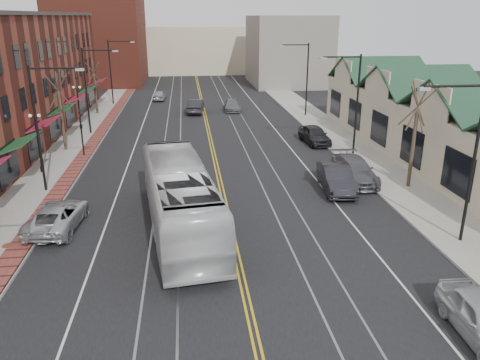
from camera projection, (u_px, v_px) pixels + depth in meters
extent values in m
plane|color=black|center=(254.00, 334.00, 17.02)|extent=(160.00, 160.00, 0.00)
cube|color=gray|center=(54.00, 172.00, 34.42)|extent=(4.00, 120.00, 0.15)
cube|color=gray|center=(368.00, 161.00, 37.04)|extent=(4.00, 120.00, 0.15)
cube|color=#BDB291|center=(443.00, 132.00, 36.96)|extent=(8.00, 36.00, 4.60)
cube|color=maroon|center=(101.00, 41.00, 78.54)|extent=(14.00, 18.00, 14.00)
cube|color=#BDB291|center=(194.00, 49.00, 95.17)|extent=(22.00, 14.00, 9.00)
cube|color=slate|center=(287.00, 50.00, 77.73)|extent=(12.00, 16.00, 11.00)
cylinder|color=black|center=(37.00, 130.00, 29.38)|extent=(0.16, 0.16, 8.00)
cylinder|color=black|center=(54.00, 68.00, 28.28)|extent=(3.00, 0.12, 0.12)
cube|color=#999999|center=(80.00, 70.00, 28.48)|extent=(0.50, 0.25, 0.15)
cylinder|color=black|center=(86.00, 92.00, 44.37)|extent=(0.16, 0.16, 8.00)
cylinder|color=black|center=(99.00, 50.00, 43.27)|extent=(3.00, 0.12, 0.12)
cube|color=#999999|center=(115.00, 51.00, 43.47)|extent=(0.50, 0.25, 0.15)
cylinder|color=black|center=(111.00, 72.00, 59.36)|extent=(0.16, 0.16, 8.00)
cylinder|color=black|center=(120.00, 41.00, 58.26)|extent=(3.00, 0.12, 0.12)
cube|color=#999999|center=(132.00, 42.00, 58.46)|extent=(0.50, 0.25, 0.15)
cylinder|color=black|center=(473.00, 165.00, 22.52)|extent=(0.16, 0.16, 8.00)
cylinder|color=black|center=(456.00, 86.00, 21.09)|extent=(3.00, 0.12, 0.12)
cube|color=#999999|center=(424.00, 89.00, 20.96)|extent=(0.50, 0.25, 0.15)
cylinder|color=black|center=(357.00, 105.00, 37.51)|extent=(0.16, 0.16, 8.00)
cylinder|color=black|center=(342.00, 57.00, 36.08)|extent=(3.00, 0.12, 0.12)
cube|color=#999999|center=(323.00, 58.00, 35.95)|extent=(0.50, 0.25, 0.15)
cylinder|color=black|center=(307.00, 80.00, 52.50)|extent=(0.16, 0.16, 8.00)
cylinder|color=black|center=(295.00, 45.00, 51.08)|extent=(3.00, 0.12, 0.12)
cube|color=#999999|center=(282.00, 46.00, 50.95)|extent=(0.50, 0.25, 0.15)
cylinder|color=black|center=(42.00, 169.00, 34.25)|extent=(0.28, 0.28, 0.40)
cylinder|color=black|center=(39.00, 145.00, 33.65)|extent=(0.14, 0.14, 4.00)
cube|color=black|center=(35.00, 118.00, 32.98)|extent=(0.60, 0.06, 0.06)
sphere|color=white|center=(30.00, 116.00, 32.90)|extent=(0.24, 0.24, 0.24)
sphere|color=white|center=(39.00, 116.00, 32.97)|extent=(0.24, 0.24, 0.24)
cylinder|color=black|center=(81.00, 126.00, 47.36)|extent=(0.28, 0.28, 0.40)
cylinder|color=black|center=(79.00, 109.00, 46.77)|extent=(0.14, 0.14, 4.00)
cube|color=black|center=(77.00, 89.00, 46.10)|extent=(0.60, 0.06, 0.06)
sphere|color=white|center=(73.00, 87.00, 46.02)|extent=(0.24, 0.24, 0.24)
sphere|color=white|center=(80.00, 87.00, 46.09)|extent=(0.24, 0.24, 0.24)
cylinder|color=#382B21|center=(62.00, 121.00, 39.15)|extent=(0.24, 0.24, 4.90)
cylinder|color=#382B21|center=(58.00, 91.00, 38.31)|extent=(0.58, 1.37, 2.90)
cylinder|color=#382B21|center=(58.00, 91.00, 38.31)|extent=(1.60, 0.66, 2.78)
cylinder|color=#382B21|center=(58.00, 91.00, 38.31)|extent=(0.53, 1.23, 2.96)
cylinder|color=#382B21|center=(58.00, 91.00, 38.31)|extent=(1.69, 1.03, 2.64)
cylinder|color=#382B21|center=(58.00, 91.00, 38.31)|extent=(1.78, 1.29, 2.48)
cylinder|color=#382B21|center=(96.00, 94.00, 54.20)|extent=(0.24, 0.24, 4.55)
cylinder|color=#382B21|center=(94.00, 73.00, 53.42)|extent=(0.55, 1.28, 2.69)
cylinder|color=#382B21|center=(94.00, 73.00, 53.42)|extent=(1.49, 0.62, 2.58)
cylinder|color=#382B21|center=(94.00, 73.00, 53.42)|extent=(0.50, 1.15, 2.75)
cylinder|color=#382B21|center=(94.00, 73.00, 53.42)|extent=(1.57, 0.97, 2.45)
cylinder|color=#382B21|center=(94.00, 73.00, 53.42)|extent=(1.66, 1.20, 2.30)
cylinder|color=#382B21|center=(413.00, 148.00, 30.58)|extent=(0.24, 0.24, 5.25)
cylinder|color=#382B21|center=(418.00, 107.00, 29.67)|extent=(0.61, 1.46, 3.10)
cylinder|color=#382B21|center=(418.00, 107.00, 29.67)|extent=(1.70, 0.70, 2.97)
cylinder|color=#382B21|center=(418.00, 107.00, 29.67)|extent=(0.56, 1.31, 3.17)
cylinder|color=#382B21|center=(418.00, 107.00, 29.67)|extent=(1.80, 1.10, 2.82)
cylinder|color=#382B21|center=(418.00, 107.00, 29.67)|extent=(1.90, 1.37, 2.65)
cylinder|color=#592D19|center=(8.00, 245.00, 23.24)|extent=(0.60, 0.60, 0.02)
cylinder|color=black|center=(82.00, 136.00, 37.77)|extent=(0.12, 0.12, 3.20)
imported|color=black|center=(80.00, 115.00, 37.19)|extent=(0.18, 0.15, 0.90)
imported|color=silver|center=(180.00, 198.00, 24.78)|extent=(4.70, 13.33, 3.63)
imported|color=#B9BDC1|center=(57.00, 216.00, 25.26)|extent=(2.79, 5.36, 1.44)
imported|color=#232228|center=(336.00, 178.00, 30.78)|extent=(2.26, 5.29, 1.70)
imported|color=#58585E|center=(354.00, 170.00, 32.50)|extent=(2.42, 5.69, 1.64)
imported|color=black|center=(315.00, 135.00, 42.19)|extent=(2.29, 4.88, 1.62)
imported|color=#232228|center=(196.00, 106.00, 55.54)|extent=(2.25, 5.09, 1.62)
imported|color=slate|center=(232.00, 105.00, 56.90)|extent=(2.12, 4.69, 1.33)
imported|color=#9A9BA0|center=(159.00, 95.00, 63.92)|extent=(1.81, 4.05, 1.35)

